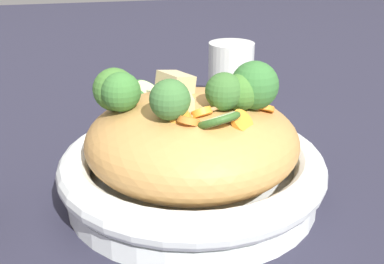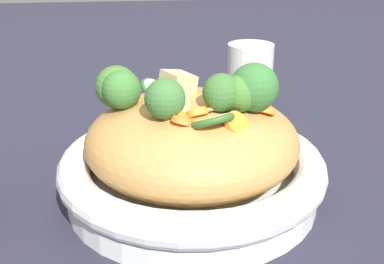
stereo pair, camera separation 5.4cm
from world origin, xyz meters
The scene contains 8 objects.
ground_plane centered at (0.00, 0.00, 0.00)m, with size 3.00×3.00×0.00m, color #272636.
serving_bowl centered at (0.00, 0.00, 0.03)m, with size 0.29×0.29×0.06m.
noodle_heap centered at (0.00, 0.00, 0.07)m, with size 0.23×0.23×0.10m.
broccoli_florets centered at (0.01, -0.01, 0.13)m, with size 0.12×0.20×0.07m.
carrot_coins centered at (0.03, 0.00, 0.11)m, with size 0.11×0.17×0.03m.
zucchini_slices centered at (0.01, 0.00, 0.11)m, with size 0.19×0.10×0.04m.
chicken_chunks centered at (-0.01, -0.01, 0.12)m, with size 0.09×0.04×0.03m.
drinking_glass centered at (-0.25, 0.12, 0.06)m, with size 0.07×0.07×0.11m.
Camera 2 is at (0.49, -0.06, 0.29)m, focal length 47.31 mm.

